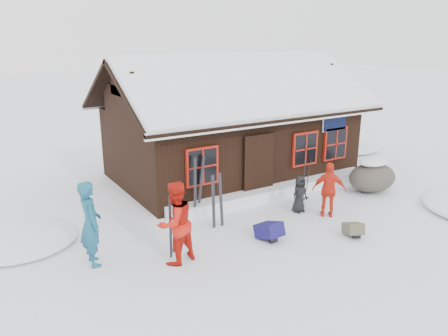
# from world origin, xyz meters

# --- Properties ---
(ground) EXTENTS (120.00, 120.00, 0.00)m
(ground) POSITION_xyz_m (0.00, 0.00, 0.00)
(ground) COLOR white
(ground) RESTS_ON ground
(mountain_hut) EXTENTS (8.90, 6.09, 4.42)m
(mountain_hut) POSITION_xyz_m (1.50, 4.98, 1.58)
(mountain_hut) COLOR black
(mountain_hut) RESTS_ON ground
(snow_drift) EXTENTS (7.60, 0.60, 0.35)m
(snow_drift) POSITION_xyz_m (1.50, 2.25, 0.17)
(snow_drift) COLOR white
(snow_drift) RESTS_ON ground
(snow_mounds) EXTENTS (20.60, 13.20, 0.48)m
(snow_mounds) POSITION_xyz_m (1.65, 1.86, 0.00)
(snow_mounds) COLOR white
(snow_mounds) RESTS_ON ground
(skier_teal) EXTENTS (0.48, 0.72, 1.95)m
(skier_teal) POSITION_xyz_m (-4.74, 0.95, 0.98)
(skier_teal) COLOR #16536D
(skier_teal) RESTS_ON ground
(skier_orange_left) EXTENTS (1.09, 0.94, 1.91)m
(skier_orange_left) POSITION_xyz_m (-3.13, 0.03, 0.96)
(skier_orange_left) COLOR red
(skier_orange_left) RESTS_ON ground
(skier_orange_right) EXTENTS (0.96, 0.90, 1.59)m
(skier_orange_right) POSITION_xyz_m (1.70, 0.16, 0.79)
(skier_orange_right) COLOR red
(skier_orange_right) RESTS_ON ground
(skier_crouched) EXTENTS (0.57, 0.40, 1.09)m
(skier_crouched) POSITION_xyz_m (1.23, 0.85, 0.54)
(skier_crouched) COLOR black
(skier_crouched) RESTS_ON ground
(boulder) EXTENTS (1.71, 1.28, 1.00)m
(boulder) POSITION_xyz_m (4.48, 0.96, 0.51)
(boulder) COLOR #524B41
(boulder) RESTS_ON ground
(ski_pair_left) EXTENTS (0.42, 0.30, 1.52)m
(ski_pair_left) POSITION_xyz_m (-2.99, 0.44, 0.71)
(ski_pair_left) COLOR black
(ski_pair_left) RESTS_ON ground
(ski_pair_mid) EXTENTS (0.41, 0.10, 1.55)m
(ski_pair_mid) POSITION_xyz_m (-1.35, 1.18, 0.72)
(ski_pair_mid) COLOR black
(ski_pair_mid) RESTS_ON ground
(ski_pair_right) EXTENTS (0.53, 0.29, 1.76)m
(ski_pair_right) POSITION_xyz_m (-1.37, 2.20, 0.83)
(ski_pair_right) COLOR black
(ski_pair_right) RESTS_ON ground
(ski_poles) EXTENTS (0.24, 0.12, 1.37)m
(ski_poles) POSITION_xyz_m (2.01, 1.45, 0.65)
(ski_poles) COLOR black
(ski_poles) RESTS_ON ground
(backpack_blue) EXTENTS (0.53, 0.68, 0.35)m
(backpack_blue) POSITION_xyz_m (-0.65, -0.17, 0.18)
(backpack_blue) COLOR #16124E
(backpack_blue) RESTS_ON ground
(backpack_olive) EXTENTS (0.58, 0.64, 0.29)m
(backpack_olive) POSITION_xyz_m (1.29, -1.15, 0.14)
(backpack_olive) COLOR #4C4B36
(backpack_olive) RESTS_ON ground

